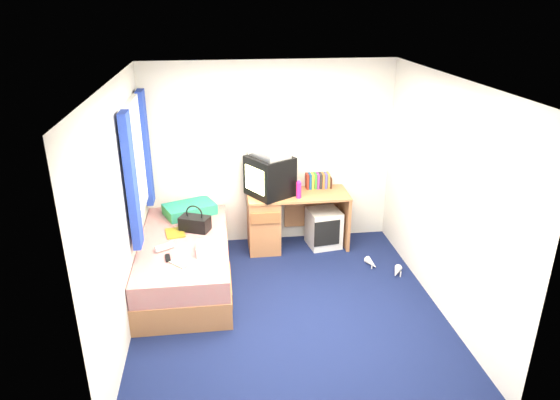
{
  "coord_description": "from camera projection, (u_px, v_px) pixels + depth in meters",
  "views": [
    {
      "loc": [
        -0.67,
        -4.46,
        3.09
      ],
      "look_at": [
        0.0,
        0.7,
        0.97
      ],
      "focal_mm": 32.0,
      "sensor_mm": 36.0,
      "label": 1
    }
  ],
  "objects": [
    {
      "name": "pink_water_bottle",
      "position": [
        299.0,
        190.0,
        6.23
      ],
      "size": [
        0.07,
        0.07,
        0.21
      ],
      "primitive_type": "cylinder",
      "rotation": [
        0.0,
        0.0,
        -0.11
      ],
      "color": "#DE1F78",
      "rests_on": "desk"
    },
    {
      "name": "crt_tv",
      "position": [
        270.0,
        176.0,
        6.28
      ],
      "size": [
        0.66,
        0.67,
        0.5
      ],
      "rotation": [
        0.0,
        0.0,
        -1.03
      ],
      "color": "black",
      "rests_on": "desk"
    },
    {
      "name": "aerosol_can",
      "position": [
        286.0,
        188.0,
        6.34
      ],
      "size": [
        0.07,
        0.07,
        0.19
      ],
      "primitive_type": "cylinder",
      "rotation": [
        0.0,
        0.0,
        -0.28
      ],
      "color": "silver",
      "rests_on": "desk"
    },
    {
      "name": "vcr",
      "position": [
        270.0,
        153.0,
        6.17
      ],
      "size": [
        0.52,
        0.56,
        0.09
      ],
      "primitive_type": "cube",
      "rotation": [
        0.0,
        0.0,
        -1.04
      ],
      "color": "silver",
      "rests_on": "crt_tv"
    },
    {
      "name": "colour_swatch_fan",
      "position": [
        177.0,
        264.0,
        5.13
      ],
      "size": [
        0.2,
        0.2,
        0.01
      ],
      "primitive_type": "cube",
      "rotation": [
        0.0,
        0.0,
        -0.8
      ],
      "color": "yellow",
      "rests_on": "bed"
    },
    {
      "name": "desk",
      "position": [
        277.0,
        219.0,
        6.51
      ],
      "size": [
        1.3,
        0.55,
        0.75
      ],
      "color": "#AD7248",
      "rests_on": "ground"
    },
    {
      "name": "water_bottle",
      "position": [
        164.0,
        247.0,
        5.41
      ],
      "size": [
        0.21,
        0.16,
        0.07
      ],
      "primitive_type": "cylinder",
      "rotation": [
        0.0,
        1.57,
        0.51
      ],
      "color": "silver",
      "rests_on": "bed"
    },
    {
      "name": "picture_frame",
      "position": [
        330.0,
        182.0,
        6.59
      ],
      "size": [
        0.02,
        0.12,
        0.14
      ],
      "primitive_type": "cube",
      "rotation": [
        0.0,
        0.0,
        -0.01
      ],
      "color": "#321810",
      "rests_on": "desk"
    },
    {
      "name": "bed",
      "position": [
        186.0,
        261.0,
        5.75
      ],
      "size": [
        1.01,
        2.0,
        0.54
      ],
      "color": "#AD7248",
      "rests_on": "ground"
    },
    {
      "name": "book_row",
      "position": [
        318.0,
        181.0,
        6.56
      ],
      "size": [
        0.31,
        0.13,
        0.2
      ],
      "color": "maroon",
      "rests_on": "desk"
    },
    {
      "name": "magazine",
      "position": [
        175.0,
        233.0,
        5.8
      ],
      "size": [
        0.26,
        0.31,
        0.01
      ],
      "primitive_type": "cube",
      "rotation": [
        0.0,
        0.0,
        0.18
      ],
      "color": "yellow",
      "rests_on": "bed"
    },
    {
      "name": "storage_cube",
      "position": [
        324.0,
        228.0,
        6.62
      ],
      "size": [
        0.46,
        0.46,
        0.5
      ],
      "primitive_type": "cube",
      "rotation": [
        0.0,
        0.0,
        0.15
      ],
      "color": "silver",
      "rests_on": "ground"
    },
    {
      "name": "white_heels",
      "position": [
        384.0,
        268.0,
        6.07
      ],
      "size": [
        0.4,
        0.47,
        0.09
      ],
      "color": "silver",
      "rests_on": "ground"
    },
    {
      "name": "room_shell",
      "position": [
        289.0,
        181.0,
        4.79
      ],
      "size": [
        3.4,
        3.4,
        3.4
      ],
      "color": "white",
      "rests_on": "ground"
    },
    {
      "name": "remote_control",
      "position": [
        168.0,
        258.0,
        5.24
      ],
      "size": [
        0.08,
        0.17,
        0.02
      ],
      "primitive_type": "cube",
      "rotation": [
        0.0,
        0.0,
        0.17
      ],
      "color": "black",
      "rests_on": "bed"
    },
    {
      "name": "towel",
      "position": [
        212.0,
        248.0,
        5.35
      ],
      "size": [
        0.31,
        0.26,
        0.1
      ],
      "primitive_type": "cube",
      "rotation": [
        0.0,
        0.0,
        -0.01
      ],
      "color": "white",
      "rests_on": "bed"
    },
    {
      "name": "window_assembly",
      "position": [
        137.0,
        162.0,
        5.45
      ],
      "size": [
        0.11,
        1.42,
        1.4
      ],
      "color": "silver",
      "rests_on": "room_shell"
    },
    {
      "name": "handbag",
      "position": [
        195.0,
        223.0,
        5.85
      ],
      "size": [
        0.39,
        0.31,
        0.32
      ],
      "rotation": [
        0.0,
        0.0,
        -0.41
      ],
      "color": "black",
      "rests_on": "bed"
    },
    {
      "name": "ground",
      "position": [
        288.0,
        308.0,
        5.34
      ],
      "size": [
        3.4,
        3.4,
        0.0
      ],
      "primitive_type": "plane",
      "color": "#0C1438",
      "rests_on": "ground"
    },
    {
      "name": "pillow",
      "position": [
        190.0,
        209.0,
        6.3
      ],
      "size": [
        0.71,
        0.59,
        0.13
      ],
      "primitive_type": "cube",
      "rotation": [
        0.0,
        0.0,
        0.4
      ],
      "color": "#166E93",
      "rests_on": "bed"
    }
  ]
}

